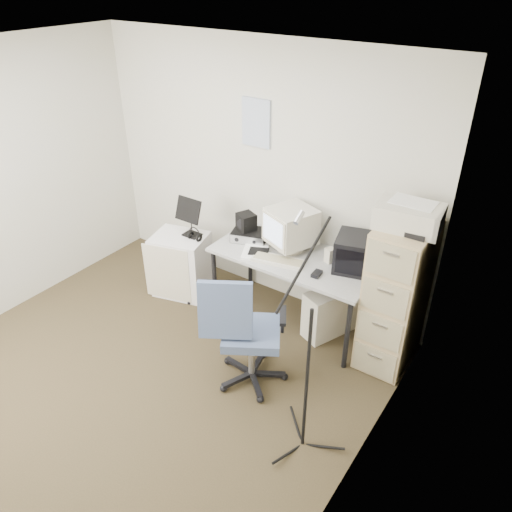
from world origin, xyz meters
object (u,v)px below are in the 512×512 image
Objects in this scene: filing_cabinet at (396,296)px; side_cart at (181,264)px; desk at (293,289)px; office_chair at (252,331)px.

side_cart is (-2.16, -0.24, -0.32)m from filing_cabinet.
desk is (-0.95, -0.03, -0.29)m from filing_cabinet.
office_chair is 1.49m from side_cart.
side_cart is at bearing -173.68° from filing_cabinet.
filing_cabinet is 1.99× the size of side_cart.
filing_cabinet is 0.99m from desk.
filing_cabinet is 0.87× the size of desk.
filing_cabinet reaches higher than office_chair.
side_cart is (-1.21, -0.21, -0.04)m from desk.
filing_cabinet is at bearing 1.81° from desk.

